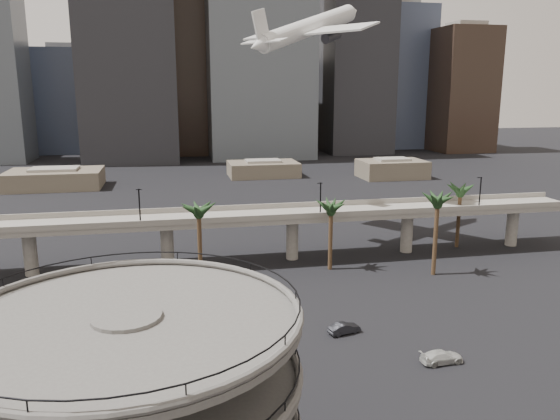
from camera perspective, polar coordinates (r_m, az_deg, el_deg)
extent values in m
torus|color=black|center=(39.22, -15.11, -20.28)|extent=(21.80, 21.80, 0.10)
cylinder|color=#504E4B|center=(37.84, -15.36, -16.80)|extent=(22.00, 22.00, 0.45)
torus|color=#504E4B|center=(37.61, -15.40, -16.17)|extent=(22.20, 22.20, 0.50)
torus|color=black|center=(37.24, -15.47, -15.08)|extent=(21.80, 21.80, 0.10)
cylinder|color=#504E4B|center=(36.07, -15.73, -11.24)|extent=(22.00, 22.00, 0.45)
torus|color=#504E4B|center=(35.89, -15.78, -10.54)|extent=(22.20, 22.20, 0.50)
torus|color=black|center=(35.59, -15.85, -9.36)|extent=(21.80, 21.80, 0.10)
cube|color=gray|center=(95.11, -5.18, -0.89)|extent=(130.00, 9.00, 0.90)
cube|color=gray|center=(90.55, -4.87, -0.99)|extent=(130.00, 0.30, 1.00)
cube|color=gray|center=(99.27, -5.48, 0.21)|extent=(130.00, 0.30, 1.00)
cylinder|color=gray|center=(98.41, -24.64, -4.08)|extent=(2.20, 2.20, 8.00)
cylinder|color=gray|center=(95.66, -11.70, -3.63)|extent=(2.20, 2.20, 8.00)
cylinder|color=gray|center=(97.92, 1.29, -2.99)|extent=(2.20, 2.20, 8.00)
cylinder|color=gray|center=(104.84, 13.11, -2.27)|extent=(2.20, 2.20, 8.00)
cylinder|color=gray|center=(115.60, 23.09, -1.59)|extent=(2.20, 2.20, 8.00)
cylinder|color=black|center=(90.06, -14.46, 0.28)|extent=(0.24, 0.24, 6.00)
cylinder|color=black|center=(93.31, 4.25, 1.06)|extent=(0.24, 0.24, 6.00)
cylinder|color=black|center=(105.36, 20.17, 1.65)|extent=(0.24, 0.24, 6.00)
cylinder|color=#48301F|center=(84.55, -8.37, -4.04)|extent=(0.70, 0.70, 12.15)
ellipsoid|color=#193317|center=(82.95, -8.51, 0.25)|extent=(4.40, 4.40, 2.00)
cylinder|color=#48301F|center=(92.20, 5.29, -2.99)|extent=(0.70, 0.70, 10.80)
ellipsoid|color=#193317|center=(90.82, 5.36, 0.53)|extent=(4.40, 4.40, 2.00)
cylinder|color=#48301F|center=(92.51, 15.93, -2.80)|extent=(0.70, 0.70, 12.60)
ellipsoid|color=#193317|center=(91.02, 16.18, 1.27)|extent=(4.40, 4.40, 2.00)
cylinder|color=#48301F|center=(110.22, 18.15, -0.87)|extent=(0.70, 0.70, 11.25)
ellipsoid|color=#193317|center=(109.04, 18.37, 2.21)|extent=(4.40, 4.40, 2.00)
cube|color=brown|center=(182.49, -22.45, 3.01)|extent=(28.00, 18.00, 5.50)
cube|color=gray|center=(182.04, -22.53, 3.98)|extent=(14.00, 9.00, 0.80)
cube|color=brown|center=(191.68, -1.77, 4.30)|extent=(24.00, 16.00, 5.00)
cube|color=gray|center=(191.28, -1.78, 5.16)|extent=(12.00, 8.00, 0.80)
cube|color=brown|center=(192.26, 11.62, 4.22)|extent=(22.00, 15.00, 6.00)
cube|color=gray|center=(191.81, 11.66, 5.22)|extent=(11.00, 7.50, 0.80)
cube|color=#3D475E|center=(285.63, -20.92, 10.57)|extent=(30.00, 30.00, 48.28)
cube|color=gray|center=(286.23, -21.33, 15.63)|extent=(16.50, 16.50, 2.40)
cube|color=black|center=(238.81, -15.84, 18.19)|extent=(38.00, 30.00, 110.64)
cube|color=#2E221A|center=(262.85, -8.52, 15.75)|extent=(28.00, 26.00, 90.52)
cube|color=#4D545A|center=(247.12, -2.22, 19.60)|extent=(45.00, 32.00, 120.69)
cube|color=#83735B|center=(284.63, 1.75, 10.76)|extent=(24.00, 24.00, 42.24)
cube|color=gray|center=(284.80, 1.78, 15.25)|extent=(13.20, 13.20, 2.40)
cube|color=black|center=(267.47, 8.07, 16.25)|extent=(30.00, 28.00, 95.55)
cube|color=#3D475E|center=(295.31, 11.75, 13.31)|extent=(34.00, 30.00, 70.40)
cube|color=gray|center=(298.17, 12.08, 20.32)|extent=(18.70, 16.50, 2.40)
cube|color=#2E221A|center=(283.86, 18.46, 11.76)|extent=(26.00, 26.00, 58.34)
cube|color=gray|center=(285.39, 18.90, 17.85)|extent=(14.30, 14.30, 2.40)
cube|color=#83735B|center=(298.50, -6.20, 10.39)|extent=(22.00, 22.00, 38.22)
cube|color=gray|center=(298.44, -6.29, 14.29)|extent=(12.10, 12.10, 2.40)
cylinder|color=silver|center=(111.54, 3.06, 18.52)|extent=(23.86, 18.88, 11.06)
cone|color=silver|center=(123.49, 7.58, 19.85)|extent=(5.49, 5.34, 4.32)
cone|color=silver|center=(100.44, -2.40, 16.75)|extent=(5.18, 4.96, 3.94)
cube|color=silver|center=(110.87, 2.79, 18.13)|extent=(22.24, 27.09, 2.11)
cube|color=silver|center=(101.76, -1.69, 17.22)|extent=(7.62, 9.18, 0.89)
cube|color=silver|center=(101.46, -2.01, 18.71)|extent=(3.82, 2.94, 6.00)
cylinder|color=#26262B|center=(114.85, 0.91, 17.36)|extent=(4.74, 4.21, 3.02)
cylinder|color=#26262B|center=(108.14, 5.38, 17.61)|extent=(4.74, 4.21, 3.02)
imported|color=#AD2718|center=(59.87, -3.80, -16.85)|extent=(4.21, 2.52, 1.34)
imported|color=black|center=(70.41, 6.72, -12.17)|extent=(4.40, 2.43, 1.37)
imported|color=#BBBCB7|center=(65.73, 16.54, -14.50)|extent=(5.00, 2.26, 1.42)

